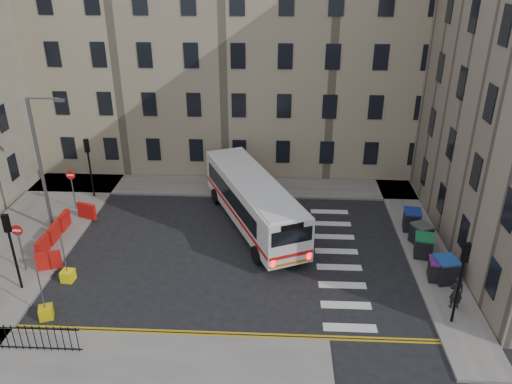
# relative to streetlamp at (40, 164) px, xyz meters

# --- Properties ---
(ground) EXTENTS (120.00, 120.00, 0.00)m
(ground) POSITION_rel_streetlamp_xyz_m (13.00, -2.00, -4.34)
(ground) COLOR black
(ground) RESTS_ON ground
(pavement_north) EXTENTS (36.00, 3.20, 0.15)m
(pavement_north) POSITION_rel_streetlamp_xyz_m (7.00, 6.60, -4.26)
(pavement_north) COLOR slate
(pavement_north) RESTS_ON ground
(pavement_east) EXTENTS (2.40, 26.00, 0.15)m
(pavement_east) POSITION_rel_streetlamp_xyz_m (22.00, 2.00, -4.26)
(pavement_east) COLOR slate
(pavement_east) RESTS_ON ground
(pavement_west) EXTENTS (6.00, 22.00, 0.15)m
(pavement_west) POSITION_rel_streetlamp_xyz_m (-1.00, -1.00, -4.26)
(pavement_west) COLOR slate
(pavement_west) RESTS_ON ground
(terrace_north) EXTENTS (38.30, 10.80, 17.20)m
(terrace_north) POSITION_rel_streetlamp_xyz_m (6.00, 13.50, 4.28)
(terrace_north) COLOR tan
(terrace_north) RESTS_ON ground
(traffic_light_east) EXTENTS (0.28, 0.22, 4.10)m
(traffic_light_east) POSITION_rel_streetlamp_xyz_m (21.60, -7.50, -1.47)
(traffic_light_east) COLOR black
(traffic_light_east) RESTS_ON pavement_east
(traffic_light_nw) EXTENTS (0.28, 0.22, 4.10)m
(traffic_light_nw) POSITION_rel_streetlamp_xyz_m (1.00, 4.50, -1.47)
(traffic_light_nw) COLOR black
(traffic_light_nw) RESTS_ON pavement_west
(traffic_light_sw) EXTENTS (0.28, 0.22, 4.10)m
(traffic_light_sw) POSITION_rel_streetlamp_xyz_m (1.00, -6.00, -1.47)
(traffic_light_sw) COLOR black
(traffic_light_sw) RESTS_ON pavement_west
(streetlamp) EXTENTS (0.50, 0.22, 8.14)m
(streetlamp) POSITION_rel_streetlamp_xyz_m (0.00, 0.00, 0.00)
(streetlamp) COLOR #595B5E
(streetlamp) RESTS_ON pavement_west
(no_entry_north) EXTENTS (0.60, 0.08, 3.00)m
(no_entry_north) POSITION_rel_streetlamp_xyz_m (0.50, 2.50, -2.26)
(no_entry_north) COLOR #595B5E
(no_entry_north) RESTS_ON pavement_west
(no_entry_south) EXTENTS (0.60, 0.08, 3.00)m
(no_entry_south) POSITION_rel_streetlamp_xyz_m (0.50, -4.50, -2.26)
(no_entry_south) COLOR #595B5E
(no_entry_south) RESTS_ON pavement_west
(roadworks_barriers) EXTENTS (1.66, 6.26, 1.00)m
(roadworks_barriers) POSITION_rel_streetlamp_xyz_m (1.16, -1.50, -3.69)
(roadworks_barriers) COLOR red
(roadworks_barriers) RESTS_ON pavement_west
(bus) EXTENTS (6.85, 11.30, 3.06)m
(bus) POSITION_rel_streetlamp_xyz_m (12.13, 1.15, -2.57)
(bus) COLOR silver
(bus) RESTS_ON ground
(wheelie_bin_a) EXTENTS (1.22, 1.34, 1.29)m
(wheelie_bin_a) POSITION_rel_streetlamp_xyz_m (22.14, -4.31, -3.54)
(wheelie_bin_a) COLOR black
(wheelie_bin_a) RESTS_ON pavement_east
(wheelie_bin_b) EXTENTS (1.03, 1.14, 1.13)m
(wheelie_bin_b) POSITION_rel_streetlamp_xyz_m (21.81, -4.21, -3.62)
(wheelie_bin_b) COLOR black
(wheelie_bin_b) RESTS_ON pavement_east
(wheelie_bin_c) EXTENTS (1.19, 1.30, 1.23)m
(wheelie_bin_c) POSITION_rel_streetlamp_xyz_m (21.64, -2.03, -3.57)
(wheelie_bin_c) COLOR black
(wheelie_bin_c) RESTS_ON pavement_east
(wheelie_bin_d) EXTENTS (1.31, 1.38, 1.20)m
(wheelie_bin_d) POSITION_rel_streetlamp_xyz_m (21.83, -0.72, -3.58)
(wheelie_bin_d) COLOR black
(wheelie_bin_d) RESTS_ON pavement_east
(wheelie_bin_e) EXTENTS (1.16, 1.28, 1.26)m
(wheelie_bin_e) POSITION_rel_streetlamp_xyz_m (21.67, 0.90, -3.55)
(wheelie_bin_e) COLOR black
(wheelie_bin_e) RESTS_ON pavement_east
(pedestrian) EXTENTS (0.62, 0.41, 1.70)m
(pedestrian) POSITION_rel_streetlamp_xyz_m (21.99, -6.49, -3.34)
(pedestrian) COLOR black
(pedestrian) RESTS_ON pavement_east
(bollard_yellow) EXTENTS (0.65, 0.65, 0.60)m
(bollard_yellow) POSITION_rel_streetlamp_xyz_m (3.00, -5.11, -4.04)
(bollard_yellow) COLOR #FFEA0E
(bollard_yellow) RESTS_ON ground
(bollard_chevron) EXTENTS (0.77, 0.77, 0.60)m
(bollard_chevron) POSITION_rel_streetlamp_xyz_m (3.13, -8.00, -4.04)
(bollard_chevron) COLOR gold
(bollard_chevron) RESTS_ON ground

